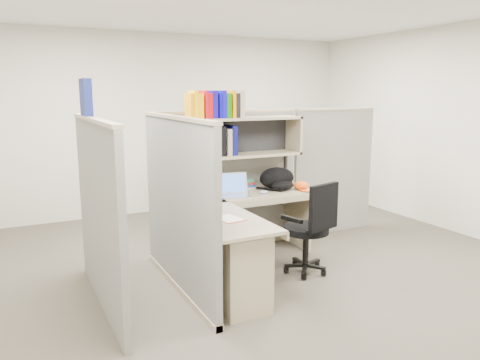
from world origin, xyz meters
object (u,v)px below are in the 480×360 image
backpack (279,179)px  task_chair (309,242)px  laptop (234,185)px  desk (241,247)px  snack_canister (211,206)px

backpack → task_chair: backpack is taller
task_chair → laptop: bearing=128.4°
task_chair → desk: bearing=-174.8°
snack_canister → task_chair: task_chair is taller
desk → task_chair: 0.82m
laptop → snack_canister: laptop is taller
laptop → backpack: laptop is taller
desk → backpack: bearing=42.5°
laptop → snack_canister: (-0.46, -0.46, -0.07)m
laptop → task_chair: laptop is taller
snack_canister → task_chair: 1.10m
desk → laptop: laptop is taller
laptop → snack_canister: size_ratio=3.47×
desk → laptop: size_ratio=4.97×
task_chair → snack_canister: bearing=168.4°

